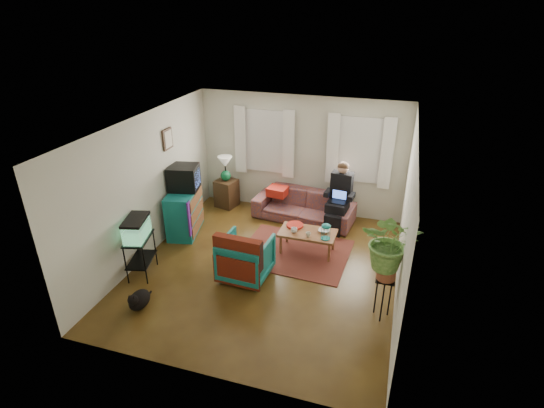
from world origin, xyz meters
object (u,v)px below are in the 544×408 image
(side_table, at_px, (227,193))
(plant_stand, at_px, (383,298))
(armchair, at_px, (246,256))
(coffee_table, at_px, (307,242))
(sofa, at_px, (304,202))
(dresser, at_px, (184,212))
(aquarium_stand, at_px, (141,256))

(side_table, relative_size, plant_stand, 0.91)
(armchair, xyz_separation_m, coffee_table, (0.83, 1.07, -0.19))
(side_table, bearing_deg, armchair, -60.68)
(plant_stand, bearing_deg, armchair, 170.76)
(sofa, height_order, side_table, sofa)
(sofa, xyz_separation_m, dresser, (-2.20, -1.25, 0.04))
(side_table, relative_size, aquarium_stand, 0.88)
(sofa, bearing_deg, dresser, -143.79)
(armchair, xyz_separation_m, plant_stand, (2.31, -0.38, -0.06))
(plant_stand, bearing_deg, dresser, 159.87)
(dresser, relative_size, armchair, 1.24)
(side_table, bearing_deg, sofa, -4.23)
(armchair, bearing_deg, plant_stand, 174.13)
(aquarium_stand, height_order, plant_stand, aquarium_stand)
(dresser, xyz_separation_m, armchair, (1.74, -1.11, -0.05))
(sofa, relative_size, dresser, 2.10)
(armchair, bearing_deg, dresser, -29.12)
(sofa, distance_m, plant_stand, 3.31)
(side_table, relative_size, dresser, 0.62)
(side_table, xyz_separation_m, plant_stand, (3.71, -2.87, 0.03))
(aquarium_stand, bearing_deg, plant_stand, -13.08)
(coffee_table, xyz_separation_m, plant_stand, (1.48, -1.45, 0.13))
(plant_stand, bearing_deg, side_table, 142.27)
(side_table, height_order, dresser, dresser)
(sofa, xyz_separation_m, coffee_table, (0.38, -1.28, -0.20))
(aquarium_stand, height_order, armchair, armchair)
(coffee_table, relative_size, plant_stand, 1.51)
(coffee_table, bearing_deg, sofa, 106.88)
(aquarium_stand, height_order, coffee_table, aquarium_stand)
(side_table, distance_m, armchair, 2.87)
(side_table, distance_m, plant_stand, 4.69)
(side_table, xyz_separation_m, aquarium_stand, (-0.35, -2.97, 0.04))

